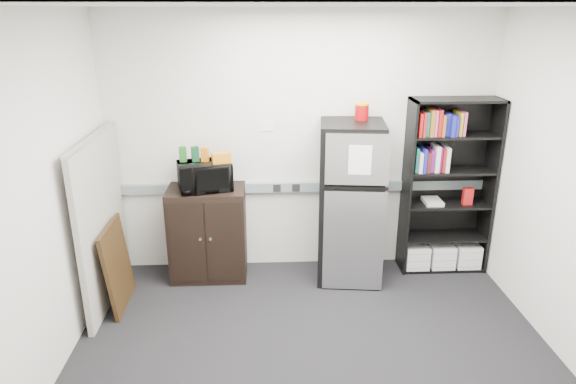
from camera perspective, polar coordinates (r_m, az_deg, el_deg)
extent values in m
plane|color=black|center=(4.35, 2.99, -18.42)|extent=(4.00, 4.00, 0.00)
cube|color=silver|center=(5.33, 1.42, 5.24)|extent=(4.00, 0.02, 2.70)
cube|color=silver|center=(3.99, -26.52, -1.93)|extent=(0.02, 3.50, 2.70)
cube|color=white|center=(3.42, 3.84, 19.98)|extent=(4.00, 3.50, 0.02)
cube|color=gray|center=(5.43, 1.40, 0.57)|extent=(3.92, 0.05, 0.10)
cube|color=white|center=(5.27, -2.39, 7.29)|extent=(0.14, 0.00, 0.10)
cube|color=black|center=(5.46, 13.03, 0.43)|extent=(0.02, 0.34, 1.85)
cube|color=black|center=(5.76, 21.44, 0.55)|extent=(0.02, 0.34, 1.85)
cube|color=black|center=(5.74, 16.82, 1.02)|extent=(0.90, 0.02, 1.85)
cube|color=black|center=(5.38, 18.34, 9.71)|extent=(0.90, 0.34, 0.02)
cube|color=black|center=(5.94, 16.46, -7.77)|extent=(0.85, 0.32, 0.03)
cube|color=black|center=(5.80, 16.79, -4.70)|extent=(0.85, 0.32, 0.03)
cube|color=black|center=(5.66, 17.16, -1.28)|extent=(0.85, 0.32, 0.02)
cube|color=black|center=(5.54, 17.54, 2.30)|extent=(0.85, 0.32, 0.02)
cube|color=black|center=(5.45, 17.93, 6.01)|extent=(0.85, 0.32, 0.02)
cube|color=silver|center=(5.79, 13.94, -6.77)|extent=(0.25, 0.30, 0.25)
cube|color=silver|center=(5.87, 16.57, -6.63)|extent=(0.25, 0.30, 0.25)
cube|color=silver|center=(5.97, 19.13, -6.48)|extent=(0.25, 0.30, 0.25)
cube|color=#A19A8E|center=(5.09, -19.95, -3.23)|extent=(0.05, 1.30, 1.60)
cube|color=#B2B2B7|center=(4.85, -21.06, 5.63)|extent=(0.06, 1.30, 0.02)
cube|color=black|center=(5.41, -8.86, -4.50)|extent=(0.78, 0.49, 0.97)
cube|color=black|center=(5.21, -11.18, -5.63)|extent=(0.36, 0.01, 0.86)
cube|color=black|center=(5.16, -7.06, -5.61)|extent=(0.36, 0.01, 0.86)
cylinder|color=#B2B2B7|center=(5.15, -9.73, -5.21)|extent=(0.02, 0.02, 0.02)
cylinder|color=#B2B2B7|center=(5.14, -8.62, -5.20)|extent=(0.02, 0.02, 0.02)
imported|color=black|center=(5.16, -9.25, 1.77)|extent=(0.58, 0.47, 0.28)
cube|color=#195317|center=(5.16, -11.61, 4.13)|extent=(0.08, 0.06, 0.15)
cube|color=#0C371D|center=(5.15, -10.27, 4.16)|extent=(0.08, 0.07, 0.15)
cube|color=orange|center=(5.14, -9.22, 4.13)|extent=(0.08, 0.06, 0.14)
cube|color=orange|center=(5.08, -7.42, 3.81)|extent=(0.20, 0.14, 0.10)
cube|color=black|center=(5.25, 6.85, -1.27)|extent=(0.69, 0.69, 1.63)
cube|color=#ABABB0|center=(4.77, 7.74, 3.58)|extent=(0.59, 0.09, 0.49)
cube|color=#ABABB0|center=(5.06, 7.31, -5.50)|extent=(0.59, 0.09, 1.04)
cube|color=black|center=(4.85, 7.61, 0.39)|extent=(0.59, 0.07, 0.03)
cube|color=white|center=(4.76, 8.00, 3.53)|extent=(0.21, 0.03, 0.28)
cube|color=black|center=(5.01, 7.23, 7.57)|extent=(0.69, 0.69, 0.02)
cylinder|color=#9B070A|center=(5.13, 8.20, 8.87)|extent=(0.14, 0.14, 0.17)
cylinder|color=gold|center=(5.11, 8.25, 9.90)|extent=(0.14, 0.14, 0.02)
cube|color=black|center=(5.11, -18.42, -7.80)|extent=(0.12, 0.64, 0.82)
cube|color=beige|center=(5.10, -18.20, -7.81)|extent=(0.08, 0.54, 0.69)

